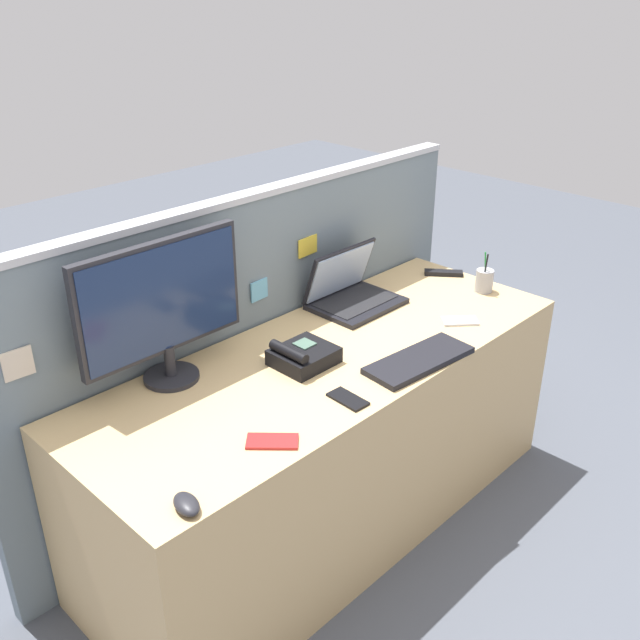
{
  "coord_description": "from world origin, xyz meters",
  "views": [
    {
      "loc": [
        -1.61,
        -1.52,
        1.98
      ],
      "look_at": [
        0.0,
        0.05,
        0.87
      ],
      "focal_mm": 39.84,
      "sensor_mm": 36.0,
      "label": 1
    }
  ],
  "objects_px": {
    "pen_cup": "(484,280)",
    "cell_phone_red_case": "(272,441)",
    "cell_phone_black_slab": "(348,399)",
    "laptop": "(350,291)",
    "tv_remote": "(444,273)",
    "keyboard_main": "(419,360)",
    "desktop_monitor": "(162,304)",
    "cell_phone_silver_slab": "(460,321)",
    "desk_phone": "(303,356)",
    "computer_mouse_right_hand": "(186,504)"
  },
  "relations": [
    {
      "from": "desktop_monitor",
      "to": "laptop",
      "type": "distance_m",
      "value": 0.89
    },
    {
      "from": "keyboard_main",
      "to": "cell_phone_red_case",
      "type": "distance_m",
      "value": 0.67
    },
    {
      "from": "desk_phone",
      "to": "cell_phone_red_case",
      "type": "distance_m",
      "value": 0.47
    },
    {
      "from": "laptop",
      "to": "tv_remote",
      "type": "relative_size",
      "value": 2.08
    },
    {
      "from": "desk_phone",
      "to": "computer_mouse_right_hand",
      "type": "relative_size",
      "value": 2.04
    },
    {
      "from": "pen_cup",
      "to": "cell_phone_red_case",
      "type": "relative_size",
      "value": 1.18
    },
    {
      "from": "desktop_monitor",
      "to": "cell_phone_black_slab",
      "type": "height_order",
      "value": "desktop_monitor"
    },
    {
      "from": "pen_cup",
      "to": "cell_phone_black_slab",
      "type": "bearing_deg",
      "value": -171.18
    },
    {
      "from": "keyboard_main",
      "to": "laptop",
      "type": "bearing_deg",
      "value": 74.02
    },
    {
      "from": "laptop",
      "to": "computer_mouse_right_hand",
      "type": "xyz_separation_m",
      "value": [
        -1.21,
        -0.54,
        -0.04
      ]
    },
    {
      "from": "keyboard_main",
      "to": "cell_phone_red_case",
      "type": "height_order",
      "value": "keyboard_main"
    },
    {
      "from": "pen_cup",
      "to": "desk_phone",
      "type": "bearing_deg",
      "value": 173.67
    },
    {
      "from": "pen_cup",
      "to": "cell_phone_red_case",
      "type": "bearing_deg",
      "value": -173.48
    },
    {
      "from": "keyboard_main",
      "to": "cell_phone_silver_slab",
      "type": "relative_size",
      "value": 3.01
    },
    {
      "from": "desk_phone",
      "to": "cell_phone_black_slab",
      "type": "relative_size",
      "value": 1.52
    },
    {
      "from": "cell_phone_black_slab",
      "to": "tv_remote",
      "type": "relative_size",
      "value": 0.79
    },
    {
      "from": "pen_cup",
      "to": "keyboard_main",
      "type": "bearing_deg",
      "value": -165.48
    },
    {
      "from": "keyboard_main",
      "to": "cell_phone_black_slab",
      "type": "xyz_separation_m",
      "value": [
        -0.35,
        0.02,
        -0.01
      ]
    },
    {
      "from": "desktop_monitor",
      "to": "keyboard_main",
      "type": "relative_size",
      "value": 1.45
    },
    {
      "from": "laptop",
      "to": "computer_mouse_right_hand",
      "type": "relative_size",
      "value": 3.53
    },
    {
      "from": "desk_phone",
      "to": "tv_remote",
      "type": "relative_size",
      "value": 1.2
    },
    {
      "from": "laptop",
      "to": "cell_phone_silver_slab",
      "type": "distance_m",
      "value": 0.46
    },
    {
      "from": "desktop_monitor",
      "to": "pen_cup",
      "type": "bearing_deg",
      "value": -14.98
    },
    {
      "from": "computer_mouse_right_hand",
      "to": "cell_phone_black_slab",
      "type": "bearing_deg",
      "value": 17.28
    },
    {
      "from": "cell_phone_red_case",
      "to": "tv_remote",
      "type": "bearing_deg",
      "value": -28.01
    },
    {
      "from": "desktop_monitor",
      "to": "keyboard_main",
      "type": "height_order",
      "value": "desktop_monitor"
    },
    {
      "from": "cell_phone_silver_slab",
      "to": "computer_mouse_right_hand",
      "type": "bearing_deg",
      "value": 136.4
    },
    {
      "from": "desktop_monitor",
      "to": "pen_cup",
      "type": "distance_m",
      "value": 1.42
    },
    {
      "from": "cell_phone_silver_slab",
      "to": "cell_phone_black_slab",
      "type": "bearing_deg",
      "value": 136.84
    },
    {
      "from": "cell_phone_silver_slab",
      "to": "tv_remote",
      "type": "distance_m",
      "value": 0.48
    },
    {
      "from": "pen_cup",
      "to": "cell_phone_silver_slab",
      "type": "bearing_deg",
      "value": -163.0
    },
    {
      "from": "tv_remote",
      "to": "laptop",
      "type": "bearing_deg",
      "value": 130.97
    },
    {
      "from": "laptop",
      "to": "tv_remote",
      "type": "xyz_separation_m",
      "value": [
        0.52,
        -0.1,
        -0.05
      ]
    },
    {
      "from": "computer_mouse_right_hand",
      "to": "cell_phone_silver_slab",
      "type": "bearing_deg",
      "value": 17.76
    },
    {
      "from": "pen_cup",
      "to": "cell_phone_black_slab",
      "type": "height_order",
      "value": "pen_cup"
    },
    {
      "from": "desk_phone",
      "to": "cell_phone_silver_slab",
      "type": "relative_size",
      "value": 1.48
    },
    {
      "from": "laptop",
      "to": "cell_phone_red_case",
      "type": "distance_m",
      "value": 1.0
    },
    {
      "from": "computer_mouse_right_hand",
      "to": "cell_phone_black_slab",
      "type": "distance_m",
      "value": 0.66
    },
    {
      "from": "laptop",
      "to": "desk_phone",
      "type": "height_order",
      "value": "laptop"
    },
    {
      "from": "desk_phone",
      "to": "tv_remote",
      "type": "xyz_separation_m",
      "value": [
        1.01,
        0.12,
        -0.02
      ]
    },
    {
      "from": "cell_phone_silver_slab",
      "to": "tv_remote",
      "type": "bearing_deg",
      "value": -5.24
    },
    {
      "from": "keyboard_main",
      "to": "desktop_monitor",
      "type": "bearing_deg",
      "value": 146.38
    },
    {
      "from": "desktop_monitor",
      "to": "computer_mouse_right_hand",
      "type": "height_order",
      "value": "desktop_monitor"
    },
    {
      "from": "laptop",
      "to": "desk_phone",
      "type": "distance_m",
      "value": 0.53
    },
    {
      "from": "laptop",
      "to": "computer_mouse_right_hand",
      "type": "distance_m",
      "value": 1.33
    },
    {
      "from": "laptop",
      "to": "keyboard_main",
      "type": "relative_size",
      "value": 0.85
    },
    {
      "from": "laptop",
      "to": "cell_phone_black_slab",
      "type": "xyz_separation_m",
      "value": [
        -0.55,
        -0.49,
        -0.05
      ]
    },
    {
      "from": "cell_phone_red_case",
      "to": "cell_phone_silver_slab",
      "type": "height_order",
      "value": "same"
    },
    {
      "from": "cell_phone_red_case",
      "to": "cell_phone_silver_slab",
      "type": "relative_size",
      "value": 1.1
    },
    {
      "from": "laptop",
      "to": "cell_phone_red_case",
      "type": "relative_size",
      "value": 2.34
    }
  ]
}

